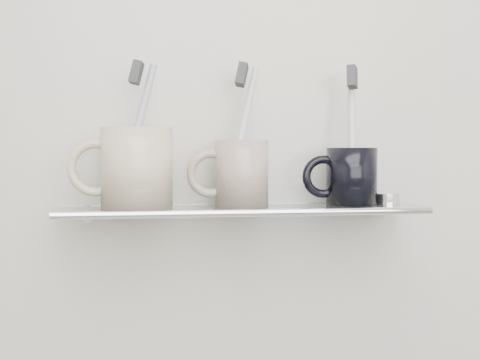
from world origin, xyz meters
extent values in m
plane|color=beige|center=(0.00, 1.10, 1.25)|extent=(2.50, 0.00, 2.50)
cube|color=silver|center=(0.00, 1.04, 1.10)|extent=(0.50, 0.12, 0.01)
cylinder|color=silver|center=(0.00, 0.98, 1.10)|extent=(0.50, 0.01, 0.01)
cylinder|color=silver|center=(-0.21, 1.09, 1.09)|extent=(0.02, 0.03, 0.02)
cylinder|color=silver|center=(0.21, 1.09, 1.09)|extent=(0.02, 0.03, 0.02)
cylinder|color=beige|center=(-0.14, 1.04, 1.15)|extent=(0.13, 0.13, 0.11)
torus|color=beige|center=(-0.20, 1.04, 1.15)|extent=(0.08, 0.01, 0.08)
cylinder|color=#A2A0BB|center=(-0.14, 1.04, 1.20)|extent=(0.06, 0.02, 0.19)
cube|color=#303233|center=(-0.14, 1.04, 1.28)|extent=(0.02, 0.03, 0.03)
cylinder|color=silver|center=(0.00, 1.04, 1.15)|extent=(0.08, 0.08, 0.09)
torus|color=silver|center=(-0.04, 1.04, 1.15)|extent=(0.07, 0.01, 0.07)
cylinder|color=silver|center=(0.00, 1.04, 1.20)|extent=(0.06, 0.04, 0.19)
cube|color=#303233|center=(0.00, 1.04, 1.28)|extent=(0.02, 0.03, 0.04)
cylinder|color=black|center=(0.16, 1.04, 1.14)|extent=(0.09, 0.09, 0.08)
torus|color=black|center=(0.12, 1.04, 1.14)|extent=(0.06, 0.01, 0.06)
cylinder|color=white|center=(0.16, 1.04, 1.20)|extent=(0.02, 0.05, 0.19)
cube|color=#303233|center=(0.16, 1.04, 1.28)|extent=(0.02, 0.03, 0.03)
cylinder|color=silver|center=(0.21, 1.04, 1.11)|extent=(0.04, 0.04, 0.02)
camera|label=1|loc=(-0.16, 0.14, 1.17)|focal=50.00mm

